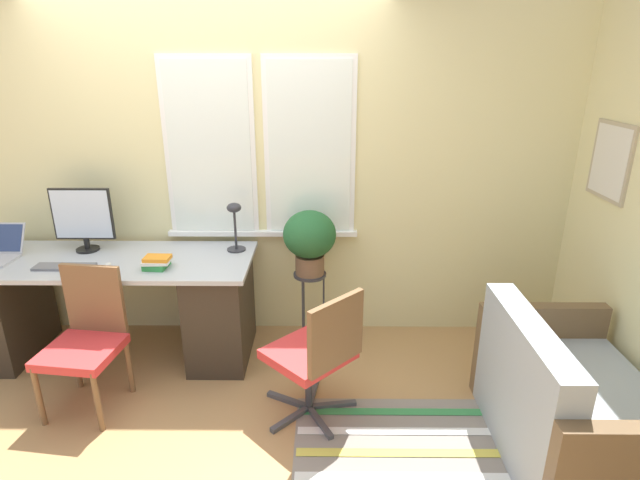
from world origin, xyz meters
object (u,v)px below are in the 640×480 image
(keyboard, at_px, (64,267))
(potted_plant, at_px, (310,238))
(monitor, at_px, (83,218))
(plant_stand, at_px, (310,283))
(book_stack, at_px, (157,262))
(couch_loveseat, at_px, (570,410))
(desk_chair_wooden, at_px, (86,338))
(office_chair_swivel, at_px, (316,353))
(desk_lamp, at_px, (235,219))
(mouse, at_px, (108,265))

(keyboard, xyz_separation_m, potted_plant, (1.64, 0.32, 0.10))
(monitor, relative_size, plant_stand, 0.78)
(book_stack, relative_size, potted_plant, 0.38)
(monitor, distance_m, keyboard, 0.41)
(keyboard, distance_m, couch_loveseat, 3.24)
(desk_chair_wooden, bearing_deg, keyboard, 132.29)
(monitor, bearing_deg, plant_stand, -0.45)
(keyboard, height_order, office_chair_swivel, office_chair_swivel)
(desk_chair_wooden, relative_size, potted_plant, 1.86)
(desk_chair_wooden, distance_m, plant_stand, 1.54)
(office_chair_swivel, xyz_separation_m, plant_stand, (-0.06, 0.83, 0.08))
(desk_lamp, bearing_deg, couch_loveseat, -30.07)
(book_stack, bearing_deg, plant_stand, 17.14)
(mouse, distance_m, office_chair_swivel, 1.54)
(mouse, distance_m, desk_chair_wooden, 0.50)
(plant_stand, bearing_deg, mouse, -166.91)
(mouse, height_order, book_stack, book_stack)
(office_chair_swivel, bearing_deg, book_stack, -70.84)
(desk_lamp, height_order, plant_stand, desk_lamp)
(plant_stand, distance_m, potted_plant, 0.36)
(keyboard, relative_size, office_chair_swivel, 0.46)
(keyboard, bearing_deg, mouse, 1.17)
(desk_lamp, relative_size, potted_plant, 0.75)
(office_chair_swivel, bearing_deg, monitor, -71.66)
(desk_chair_wooden, bearing_deg, monitor, 116.97)
(book_stack, height_order, potted_plant, potted_plant)
(desk_chair_wooden, xyz_separation_m, plant_stand, (1.38, 0.70, 0.06))
(monitor, bearing_deg, office_chair_swivel, -26.56)
(keyboard, distance_m, office_chair_swivel, 1.81)
(desk_lamp, distance_m, book_stack, 0.62)
(monitor, distance_m, plant_stand, 1.71)
(desk_lamp, bearing_deg, office_chair_swivel, -55.01)
(office_chair_swivel, distance_m, couch_loveseat, 1.43)
(desk_lamp, bearing_deg, monitor, -179.32)
(monitor, height_order, book_stack, monitor)
(monitor, bearing_deg, desk_lamp, 0.68)
(book_stack, height_order, couch_loveseat, book_stack)
(office_chair_swivel, height_order, couch_loveseat, office_chair_swivel)
(monitor, relative_size, office_chair_swivel, 0.54)
(keyboard, relative_size, desk_chair_wooden, 0.44)
(book_stack, xyz_separation_m, plant_stand, (1.02, 0.31, -0.29))
(mouse, distance_m, book_stack, 0.34)
(desk_chair_wooden, bearing_deg, mouse, 93.65)
(desk_lamp, height_order, potted_plant, desk_lamp)
(mouse, relative_size, desk_lamp, 0.20)
(mouse, distance_m, plant_stand, 1.41)
(potted_plant, bearing_deg, plant_stand, -161.57)
(keyboard, xyz_separation_m, desk_lamp, (1.10, 0.35, 0.23))
(desk_chair_wooden, height_order, plant_stand, desk_chair_wooden)
(plant_stand, relative_size, potted_plant, 1.25)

